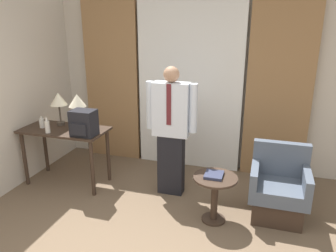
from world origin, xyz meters
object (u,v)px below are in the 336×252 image
Objects in this scene: desk at (65,138)px; bottle_by_lamp at (42,123)px; person at (171,128)px; book at (214,175)px; table_lamp_right at (77,102)px; side_table at (215,191)px; backpack at (84,123)px; bottle_near_edge at (47,126)px; armchair at (278,191)px; table_lamp_left at (59,100)px.

bottle_by_lamp reaches higher than desk.
person is (1.44, 0.15, 0.24)m from desk.
person reaches higher than book.
person is (1.75, 0.19, 0.04)m from bottle_by_lamp.
person reaches higher than bottle_by_lamp.
person is at bearing 0.32° from table_lamp_right.
bottle_by_lamp reaches higher than book.
book is (-0.02, 0.01, 0.19)m from side_table.
backpack is 0.20× the size of person.
bottle_near_edge is 0.37× the size of side_table.
bottle_near_edge reaches higher than desk.
desk is at bearing 179.36° from armchair.
table_lamp_right is 2.07× the size of book.
table_lamp_right is 0.83× the size of side_table.
table_lamp_right is 1.38× the size of backpack.
table_lamp_right reaches higher than side_table.
table_lamp_right is 2.06m from book.
person reaches higher than bottle_near_edge.
bottle_by_lamp is 1.76m from person.
bottle_by_lamp is (-0.45, -0.18, -0.28)m from table_lamp_right.
backpack is (0.54, -0.29, -0.18)m from table_lamp_left.
person is 0.85m from book.
desk is 5.28× the size of book.
side_table is at bearing -13.63° from table_lamp_right.
desk is 7.10× the size of bottle_by_lamp.
bottle_by_lamp is (-0.31, -0.04, 0.19)m from desk.
table_lamp_right is 2.21× the size of bottle_near_edge.
table_lamp_left reaches higher than book.
bottle_near_edge is 0.94× the size of book.
desk reaches higher than book.
side_table is (2.09, -0.33, -0.29)m from desk.
desk is 0.69× the size of person.
table_lamp_right is at bearing 22.22° from bottle_by_lamp.
desk is 2.09m from book.
desk is 1.47m from person.
book is at bearing -11.77° from table_lamp_left.
bottle_by_lamp is at bearing 173.39° from book.
table_lamp_left reaches higher than bottle_by_lamp.
table_lamp_right is at bearing 53.41° from bottle_near_edge.
side_table is (1.94, -0.47, -0.76)m from table_lamp_right.
side_table is (0.64, -0.48, -0.52)m from person.
table_lamp_right reaches higher than desk.
table_lamp_right is 0.56m from bottle_by_lamp.
desk is 5.62× the size of bottle_near_edge.
table_lamp_right reaches higher than armchair.
bottle_by_lamp is at bearing -179.82° from armchair.
person is 7.61× the size of book.
table_lamp_right is at bearing 45.26° from desk.
armchair reaches higher than desk.
person reaches higher than table_lamp_right.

